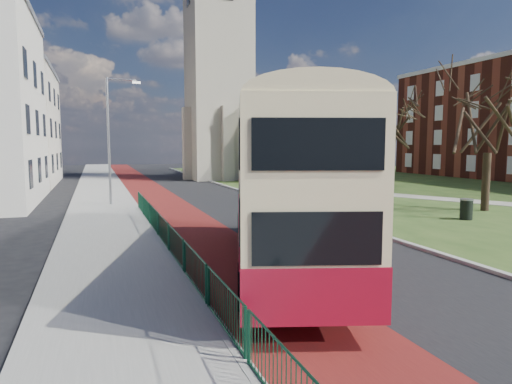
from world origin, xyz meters
name	(u,v)px	position (x,y,z in m)	size (l,w,h in m)	color
ground	(286,275)	(0.00, 0.00, 0.00)	(160.00, 160.00, 0.00)	black
road_carriageway	(196,199)	(1.50, 20.00, 0.01)	(9.00, 120.00, 0.01)	black
bus_lane	(159,200)	(-1.20, 20.00, 0.01)	(3.40, 120.00, 0.01)	#591414
pavement_west	(102,202)	(-5.00, 20.00, 0.06)	(4.00, 120.00, 0.12)	gray
kerb_west	(133,201)	(-3.00, 20.00, 0.07)	(0.25, 120.00, 0.13)	#999993
kerb_east	(248,193)	(6.10, 22.00, 0.07)	(0.25, 80.00, 0.13)	#999993
grass_green	(447,186)	(26.00, 22.00, 0.02)	(40.00, 80.00, 0.04)	#2B4A1A
footpath	(507,204)	(20.00, 10.00, 0.06)	(2.20, 36.00, 0.03)	#9E998C
pedestrian_railing	(168,238)	(-2.95, 4.00, 0.55)	(0.07, 24.00, 1.12)	#0D3C27
gothic_church	(257,64)	(12.56, 38.00, 13.13)	(16.38, 18.00, 40.00)	gray
streetlamp	(111,134)	(-4.35, 18.00, 4.59)	(2.13, 0.18, 8.00)	gray
bus	(284,178)	(0.22, 0.75, 2.91)	(6.31, 12.49, 5.10)	maroon
winter_tree_near	(490,107)	(16.34, 8.27, 6.13)	(7.51, 7.51, 8.79)	#322519
winter_tree_far	(389,120)	(21.34, 24.95, 6.30)	(7.84, 7.84, 9.05)	#322619
litter_bin	(466,209)	(12.83, 6.09, 0.59)	(0.89, 0.89, 1.09)	black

